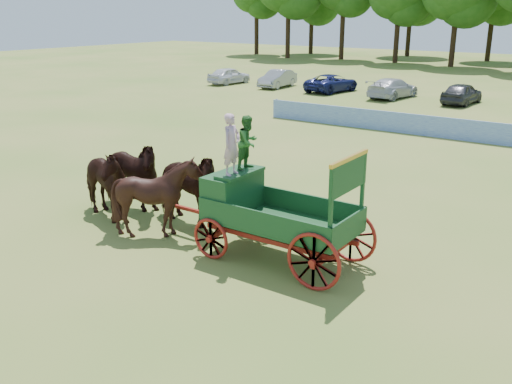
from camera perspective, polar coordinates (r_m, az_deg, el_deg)
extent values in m
plane|color=olive|center=(12.78, 9.85, -11.11)|extent=(160.00, 160.00, 0.00)
imported|color=black|center=(17.80, -15.27, 0.90)|extent=(2.91, 1.77, 2.29)
imported|color=black|center=(18.49, -12.68, 1.72)|extent=(2.78, 1.40, 2.29)
imported|color=black|center=(16.09, -9.76, -0.50)|extent=(2.29, 2.09, 2.29)
imported|color=black|center=(16.85, -7.14, 0.45)|extent=(2.74, 1.31, 2.29)
cube|color=#9F2A0F|center=(15.29, -2.29, -3.41)|extent=(0.12, 2.00, 0.12)
cube|color=#9F2A0F|center=(13.80, 7.72, -5.97)|extent=(0.12, 2.00, 0.12)
cube|color=#9F2A0F|center=(14.01, 1.23, -4.89)|extent=(3.80, 0.10, 0.12)
cube|color=#9F2A0F|center=(14.87, 3.60, -3.55)|extent=(3.80, 0.10, 0.12)
cube|color=#9F2A0F|center=(15.76, -4.90, -2.21)|extent=(2.80, 0.09, 0.09)
cube|color=#1A4F27|center=(14.34, 2.47, -3.16)|extent=(3.80, 1.80, 0.10)
cube|color=#1A4F27|center=(13.55, 0.47, -3.07)|extent=(3.80, 0.06, 0.55)
cube|color=#1A4F27|center=(14.94, 4.31, -1.10)|extent=(3.80, 0.06, 0.55)
cube|color=#1A4F27|center=(13.38, 9.28, -3.58)|extent=(0.06, 1.80, 0.55)
cube|color=#1A4F27|center=(14.97, -2.34, -0.01)|extent=(0.85, 1.70, 1.05)
cube|color=#1A4F27|center=(14.66, -1.59, 1.94)|extent=(0.55, 1.50, 0.08)
cube|color=#1A4F27|center=(15.25, -3.46, -0.48)|extent=(0.10, 1.60, 0.65)
cube|color=#1A4F27|center=(15.25, -2.91, -1.67)|extent=(0.55, 1.60, 0.06)
cube|color=#1A4F27|center=(12.52, 7.48, -1.84)|extent=(0.08, 0.08, 1.80)
cube|color=#1A4F27|center=(13.89, 10.58, -0.01)|extent=(0.08, 0.08, 1.80)
cube|color=#1A4F27|center=(13.02, 9.24, 1.63)|extent=(0.07, 1.75, 0.75)
cube|color=gold|center=(12.91, 9.32, 3.33)|extent=(0.08, 1.80, 0.09)
cube|color=gold|center=(13.03, 9.08, 1.65)|extent=(0.02, 1.30, 0.12)
torus|color=#9F2A0F|center=(14.62, -4.55, -4.68)|extent=(1.09, 0.09, 1.09)
torus|color=#9F2A0F|center=(16.02, -0.23, -2.57)|extent=(1.09, 0.09, 1.09)
torus|color=#9F2A0F|center=(12.99, 5.77, -6.97)|extent=(1.39, 0.09, 1.39)
torus|color=#9F2A0F|center=(14.55, 9.48, -4.35)|extent=(1.39, 0.09, 1.39)
imported|color=#C99AB0|center=(14.19, -2.46, 4.77)|extent=(0.37, 0.56, 1.54)
imported|color=#2A6A27|center=(14.75, -0.80, 5.00)|extent=(0.53, 0.68, 1.40)
cube|color=#2047AF|center=(29.33, 23.58, 5.29)|extent=(26.00, 0.08, 1.05)
imported|color=silver|center=(50.20, -2.71, 11.56)|extent=(2.08, 4.33, 1.43)
imported|color=gray|center=(47.84, 2.16, 11.26)|extent=(1.81, 4.39, 1.41)
imported|color=navy|center=(45.52, 7.59, 10.75)|extent=(2.89, 5.15, 1.36)
imported|color=silver|center=(43.07, 13.52, 10.07)|extent=(2.58, 5.12, 1.43)
imported|color=#333338|center=(41.54, 19.89, 9.26)|extent=(1.95, 4.35, 1.45)
cylinder|color=#382314|center=(84.63, 0.05, 15.41)|extent=(0.60, 0.60, 5.29)
cylinder|color=#382314|center=(77.94, 3.20, 15.33)|extent=(0.60, 0.60, 5.68)
cylinder|color=#382314|center=(76.58, 8.59, 15.07)|extent=(0.60, 0.60, 5.55)
cylinder|color=#382314|center=(72.32, 13.86, 14.39)|extent=(0.60, 0.60, 4.97)
cylinder|color=#382314|center=(69.13, 19.09, 13.86)|extent=(0.60, 0.60, 5.07)
cylinder|color=#382314|center=(85.82, 5.53, 15.21)|extent=(0.60, 0.60, 4.83)
cylinder|color=#382314|center=(83.36, 15.00, 14.75)|extent=(0.60, 0.60, 5.16)
cylinder|color=#382314|center=(78.21, 22.31, 13.89)|extent=(0.60, 0.60, 5.13)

